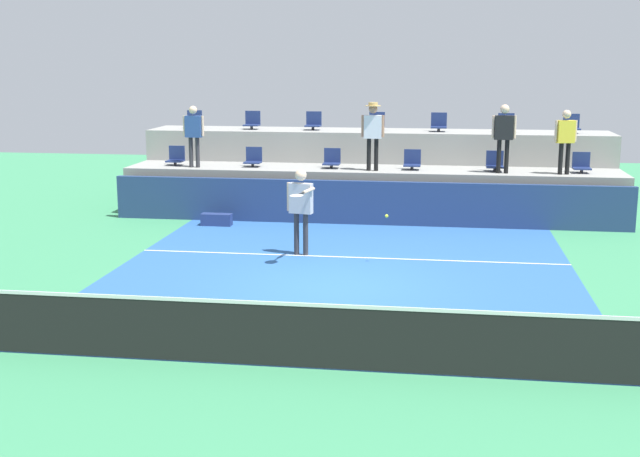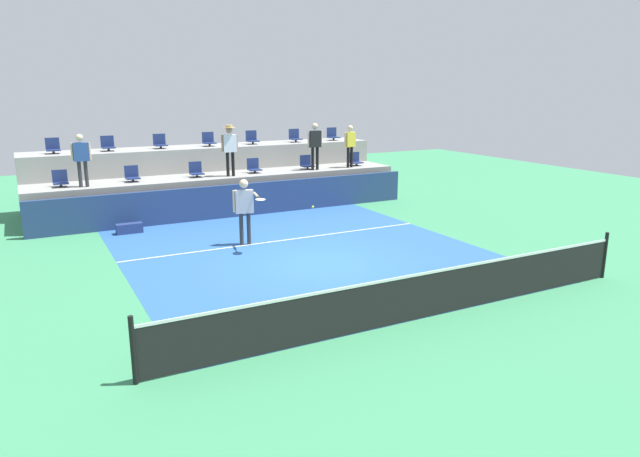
{
  "view_description": "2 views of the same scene",
  "coord_description": "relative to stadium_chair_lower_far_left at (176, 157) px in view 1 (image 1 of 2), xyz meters",
  "views": [
    {
      "loc": [
        1.82,
        -14.37,
        4.08
      ],
      "look_at": [
        -0.22,
        -0.46,
        1.2
      ],
      "focal_mm": 46.42,
      "sensor_mm": 36.0,
      "label": 1
    },
    {
      "loc": [
        -6.35,
        -12.01,
        4.25
      ],
      "look_at": [
        -0.4,
        -0.71,
        1.09
      ],
      "focal_mm": 32.08,
      "sensor_mm": 36.0,
      "label": 2
    }
  ],
  "objects": [
    {
      "name": "spectator_in_white",
      "position": [
        8.68,
        -0.38,
        0.83
      ],
      "size": [
        0.6,
        0.23,
        1.73
      ],
      "color": "black",
      "rests_on": "seating_tier_lower"
    },
    {
      "name": "tennis_ball",
      "position": [
        6.09,
        -5.27,
        -0.47
      ],
      "size": [
        0.07,
        0.07,
        0.07
      ],
      "color": "#CCE033"
    },
    {
      "name": "spectator_leaning_on_rail",
      "position": [
        10.18,
        -0.38,
        0.74
      ],
      "size": [
        0.57,
        0.28,
        1.6
      ],
      "color": "black",
      "rests_on": "seating_tier_lower"
    },
    {
      "name": "stadium_chair_lower_left",
      "position": [
        2.15,
        0.0,
        0.0
      ],
      "size": [
        0.44,
        0.4,
        0.52
      ],
      "color": "#2D2D33",
      "rests_on": "seating_tier_lower"
    },
    {
      "name": "stadium_chair_upper_mid_left",
      "position": [
        3.51,
        1.8,
        0.85
      ],
      "size": [
        0.44,
        0.4,
        0.52
      ],
      "color": "#2D2D33",
      "rests_on": "seating_tier_upper"
    },
    {
      "name": "tennis_player",
      "position": [
        4.26,
        -4.78,
        -0.33
      ],
      "size": [
        0.62,
        1.32,
        1.83
      ],
      "color": "#2D2D33",
      "rests_on": "ground_plane"
    },
    {
      "name": "stadium_chair_upper_far_right",
      "position": [
        10.64,
        1.8,
        0.85
      ],
      "size": [
        0.44,
        0.4,
        0.52
      ],
      "color": "#2D2D33",
      "rests_on": "seating_tier_upper"
    },
    {
      "name": "stadium_chair_lower_right",
      "position": [
        8.52,
        0.0,
        0.0
      ],
      "size": [
        0.44,
        0.4,
        0.52
      ],
      "color": "#2D2D33",
      "rests_on": "seating_tier_lower"
    },
    {
      "name": "stadium_chair_upper_right",
      "position": [
        8.9,
        1.8,
        0.85
      ],
      "size": [
        0.44,
        0.4,
        0.52
      ],
      "color": "#2D2D33",
      "rests_on": "seating_tier_upper"
    },
    {
      "name": "spectator_in_grey",
      "position": [
        0.64,
        -0.38,
        0.76
      ],
      "size": [
        0.58,
        0.22,
        1.63
      ],
      "color": "#2D2D33",
      "rests_on": "seating_tier_lower"
    },
    {
      "name": "sponsor_backboard",
      "position": [
        5.31,
        -1.23,
        -0.91
      ],
      "size": [
        13.0,
        0.16,
        1.1
      ],
      "primitive_type": "cube",
      "color": "navy",
      "rests_on": "ground_plane"
    },
    {
      "name": "stadium_chair_lower_far_left",
      "position": [
        0.0,
        0.0,
        0.0
      ],
      "size": [
        0.44,
        0.4,
        0.52
      ],
      "color": "#2D2D33",
      "rests_on": "seating_tier_lower"
    },
    {
      "name": "stadium_chair_upper_mid_right",
      "position": [
        7.05,
        1.8,
        0.85
      ],
      "size": [
        0.44,
        0.4,
        0.52
      ],
      "color": "#2D2D33",
      "rests_on": "seating_tier_upper"
    },
    {
      "name": "stadium_chair_upper_center",
      "position": [
        5.32,
        1.8,
        0.85
      ],
      "size": [
        0.44,
        0.4,
        0.52
      ],
      "color": "#2D2D33",
      "rests_on": "seating_tier_upper"
    },
    {
      "name": "spectator_with_hat",
      "position": [
        5.39,
        -0.38,
        0.87
      ],
      "size": [
        0.59,
        0.41,
        1.76
      ],
      "color": "black",
      "rests_on": "seating_tier_lower"
    },
    {
      "name": "ground_plane",
      "position": [
        5.31,
        -7.23,
        -1.46
      ],
      "size": [
        40.0,
        40.0,
        0.0
      ],
      "primitive_type": "plane",
      "color": "#388456"
    },
    {
      "name": "stadium_chair_upper_left",
      "position": [
        1.72,
        1.8,
        0.85
      ],
      "size": [
        0.44,
        0.4,
        0.52
      ],
      "color": "#2D2D33",
      "rests_on": "seating_tier_upper"
    },
    {
      "name": "seating_tier_lower",
      "position": [
        5.31,
        0.07,
        -0.84
      ],
      "size": [
        13.0,
        1.8,
        1.25
      ],
      "primitive_type": "cube",
      "color": "gray",
      "rests_on": "ground_plane"
    },
    {
      "name": "stadium_chair_lower_mid_right",
      "position": [
        6.4,
        0.0,
        0.0
      ],
      "size": [
        0.44,
        0.4,
        0.52
      ],
      "color": "#2D2D33",
      "rests_on": "seating_tier_lower"
    },
    {
      "name": "stadium_chair_upper_far_left",
      "position": [
        -0.02,
        1.8,
        0.85
      ],
      "size": [
        0.44,
        0.4,
        0.52
      ],
      "color": "#2D2D33",
      "rests_on": "seating_tier_upper"
    },
    {
      "name": "court_service_line",
      "position": [
        5.31,
        -4.83,
        -1.46
      ],
      "size": [
        9.0,
        0.06,
        0.0
      ],
      "primitive_type": "cube",
      "color": "white",
      "rests_on": "ground_plane"
    },
    {
      "name": "seating_tier_upper",
      "position": [
        5.31,
        1.87,
        -0.41
      ],
      "size": [
        13.0,
        1.8,
        2.1
      ],
      "primitive_type": "cube",
      "color": "gray",
      "rests_on": "ground_plane"
    },
    {
      "name": "court_inner_paint",
      "position": [
        5.31,
        -6.23,
        -1.46
      ],
      "size": [
        9.0,
        10.0,
        0.01
      ],
      "primitive_type": "cube",
      "color": "#285693",
      "rests_on": "ground_plane"
    },
    {
      "name": "equipment_bag",
      "position": [
        1.63,
        -1.93,
        -1.31
      ],
      "size": [
        0.76,
        0.28,
        0.3
      ],
      "primitive_type": "cube",
      "color": "navy",
      "rests_on": "ground_plane"
    },
    {
      "name": "stadium_chair_lower_mid_left",
      "position": [
        4.28,
        0.0,
        0.0
      ],
      "size": [
        0.44,
        0.4,
        0.52
      ],
      "color": "#2D2D33",
      "rests_on": "seating_tier_lower"
    },
    {
      "name": "stadium_chair_lower_far_right",
      "position": [
        10.67,
        0.0,
        0.0
      ],
      "size": [
        0.44,
        0.4,
        0.52
      ],
      "color": "#2D2D33",
      "rests_on": "seating_tier_lower"
    },
    {
      "name": "tennis_net",
      "position": [
        5.31,
        -11.23,
        -0.97
      ],
      "size": [
        10.48,
        0.08,
        1.07
      ],
      "color": "black",
      "rests_on": "ground_plane"
    }
  ]
}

